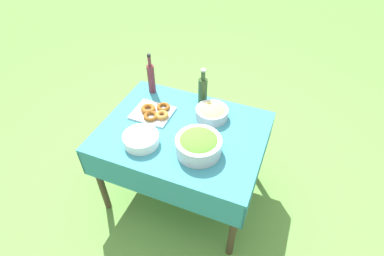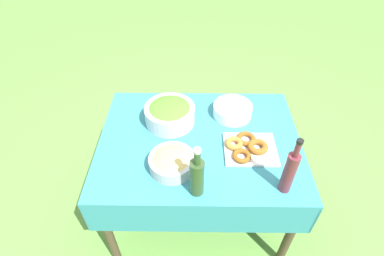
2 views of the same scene
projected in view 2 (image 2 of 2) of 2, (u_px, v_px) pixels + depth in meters
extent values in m
plane|color=#609342|center=(198.00, 207.00, 2.20)|extent=(14.00, 14.00, 0.00)
cube|color=teal|center=(200.00, 141.00, 1.72)|extent=(1.15, 0.88, 0.02)
cube|color=teal|center=(199.00, 109.00, 2.12)|extent=(1.15, 0.01, 0.22)
cube|color=teal|center=(200.00, 220.00, 1.49)|extent=(1.15, 0.01, 0.22)
cube|color=teal|center=(294.00, 156.00, 1.80)|extent=(0.01, 0.88, 0.22)
cube|color=teal|center=(105.00, 154.00, 1.81)|extent=(0.01, 0.88, 0.22)
cylinder|color=#473828|center=(267.00, 138.00, 2.24)|extent=(0.05, 0.05, 0.68)
cylinder|color=#473828|center=(130.00, 137.00, 2.25)|extent=(0.05, 0.05, 0.68)
cylinder|color=#473828|center=(290.00, 234.00, 1.68)|extent=(0.05, 0.05, 0.68)
cylinder|color=#473828|center=(108.00, 232.00, 1.69)|extent=(0.05, 0.05, 0.68)
cylinder|color=silver|center=(170.00, 115.00, 1.79)|extent=(0.30, 0.30, 0.11)
ellipsoid|color=#51892D|center=(170.00, 109.00, 1.76)|extent=(0.26, 0.26, 0.07)
cylinder|color=#B2B7BC|center=(172.00, 163.00, 1.54)|extent=(0.24, 0.24, 0.08)
ellipsoid|color=tan|center=(172.00, 160.00, 1.52)|extent=(0.21, 0.21, 0.07)
cube|color=silver|center=(250.00, 149.00, 1.65)|extent=(0.29, 0.24, 0.02)
torus|color=#93561E|center=(258.00, 147.00, 1.63)|extent=(0.15, 0.15, 0.03)
torus|color=#B27533|center=(234.00, 143.00, 1.65)|extent=(0.11, 0.11, 0.03)
torus|color=brown|center=(242.00, 156.00, 1.58)|extent=(0.14, 0.14, 0.03)
torus|color=brown|center=(246.00, 139.00, 1.68)|extent=(0.15, 0.15, 0.03)
cylinder|color=white|center=(232.00, 114.00, 1.87)|extent=(0.24, 0.24, 0.01)
cylinder|color=white|center=(232.00, 113.00, 1.86)|extent=(0.24, 0.24, 0.01)
cylinder|color=white|center=(232.00, 111.00, 1.85)|extent=(0.24, 0.24, 0.01)
cylinder|color=white|center=(233.00, 110.00, 1.85)|extent=(0.24, 0.24, 0.01)
cylinder|color=white|center=(233.00, 108.00, 1.84)|extent=(0.24, 0.24, 0.01)
cylinder|color=white|center=(233.00, 107.00, 1.83)|extent=(0.24, 0.24, 0.01)
cylinder|color=#2D4723|center=(197.00, 178.00, 1.39)|extent=(0.07, 0.07, 0.21)
cylinder|color=#2D4723|center=(197.00, 158.00, 1.29)|extent=(0.03, 0.03, 0.07)
cylinder|color=#B7B7B7|center=(197.00, 151.00, 1.26)|extent=(0.04, 0.04, 0.01)
cylinder|color=maroon|center=(289.00, 173.00, 1.39)|extent=(0.06, 0.06, 0.24)
cylinder|color=maroon|center=(297.00, 150.00, 1.28)|extent=(0.03, 0.03, 0.08)
cylinder|color=black|center=(300.00, 141.00, 1.24)|extent=(0.03, 0.03, 0.02)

